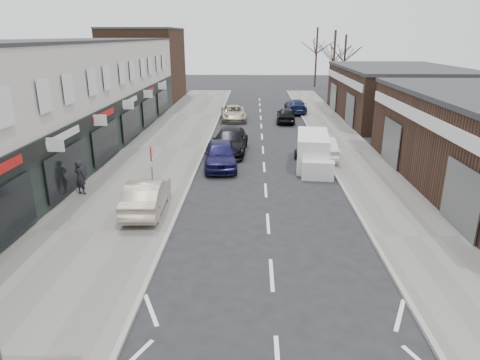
# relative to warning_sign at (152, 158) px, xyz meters

# --- Properties ---
(pavement_left) EXTENTS (5.50, 64.00, 0.12)m
(pavement_left) POSITION_rel_warning_sign_xyz_m (-1.59, 10.00, -2.14)
(pavement_left) COLOR slate
(pavement_left) RESTS_ON ground
(pavement_right) EXTENTS (3.50, 64.00, 0.12)m
(pavement_right) POSITION_rel_warning_sign_xyz_m (10.91, 10.00, -2.14)
(pavement_right) COLOR slate
(pavement_right) RESTS_ON ground
(shop_terrace_left) EXTENTS (8.00, 41.00, 7.10)m
(shop_terrace_left) POSITION_rel_warning_sign_xyz_m (-8.34, 7.50, 1.35)
(shop_terrace_left) COLOR beige
(shop_terrace_left) RESTS_ON ground
(brick_block_far) EXTENTS (8.00, 10.00, 8.00)m
(brick_block_far) POSITION_rel_warning_sign_xyz_m (-8.34, 33.00, 1.80)
(brick_block_far) COLOR #422A1C
(brick_block_far) RESTS_ON ground
(right_unit_far) EXTENTS (10.00, 16.00, 4.50)m
(right_unit_far) POSITION_rel_warning_sign_xyz_m (17.66, 22.00, 0.05)
(right_unit_far) COLOR #3A251A
(right_unit_far) RESTS_ON ground
(tree_far_a) EXTENTS (3.60, 3.60, 8.00)m
(tree_far_a) POSITION_rel_warning_sign_xyz_m (14.16, 36.00, -2.20)
(tree_far_a) COLOR #382D26
(tree_far_a) RESTS_ON ground
(tree_far_b) EXTENTS (3.60, 3.60, 7.50)m
(tree_far_b) POSITION_rel_warning_sign_xyz_m (16.66, 42.00, -2.20)
(tree_far_b) COLOR #382D26
(tree_far_b) RESTS_ON ground
(tree_far_c) EXTENTS (3.60, 3.60, 8.50)m
(tree_far_c) POSITION_rel_warning_sign_xyz_m (13.66, 48.00, -2.20)
(tree_far_c) COLOR #382D26
(tree_far_c) RESTS_ON ground
(warning_sign) EXTENTS (0.12, 0.80, 2.70)m
(warning_sign) POSITION_rel_warning_sign_xyz_m (0.00, 0.00, 0.00)
(warning_sign) COLOR slate
(warning_sign) RESTS_ON pavement_left
(white_van) EXTENTS (2.18, 5.15, 1.95)m
(white_van) POSITION_rel_warning_sign_xyz_m (7.99, 6.14, -1.28)
(white_van) COLOR white
(white_van) RESTS_ON ground
(sedan_on_pavement) EXTENTS (1.69, 4.35, 1.41)m
(sedan_on_pavement) POSITION_rel_warning_sign_xyz_m (-0.08, -1.08, -1.37)
(sedan_on_pavement) COLOR #AB9B89
(sedan_on_pavement) RESTS_ON pavement_left
(pedestrian) EXTENTS (0.72, 0.60, 1.67)m
(pedestrian) POSITION_rel_warning_sign_xyz_m (-3.74, 0.88, -1.25)
(pedestrian) COLOR black
(pedestrian) RESTS_ON pavement_left
(parked_car_left_a) EXTENTS (2.25, 4.75, 1.57)m
(parked_car_left_a) POSITION_rel_warning_sign_xyz_m (2.59, 5.88, -1.42)
(parked_car_left_a) COLOR #161441
(parked_car_left_a) RESTS_ON ground
(parked_car_left_b) EXTENTS (2.42, 5.44, 1.55)m
(parked_car_left_b) POSITION_rel_warning_sign_xyz_m (2.96, 9.24, -1.42)
(parked_car_left_b) COLOR black
(parked_car_left_b) RESTS_ON ground
(parked_car_left_c) EXTENTS (2.63, 4.89, 1.31)m
(parked_car_left_c) POSITION_rel_warning_sign_xyz_m (2.65, 20.63, -1.55)
(parked_car_left_c) COLOR #BAAE94
(parked_car_left_c) RESTS_ON ground
(parked_car_right_a) EXTENTS (1.73, 4.59, 1.50)m
(parked_car_right_a) POSITION_rel_warning_sign_xyz_m (8.66, 8.04, -1.45)
(parked_car_right_a) COLOR silver
(parked_car_right_a) RESTS_ON ground
(parked_car_right_b) EXTENTS (1.79, 4.03, 1.35)m
(parked_car_right_b) POSITION_rel_warning_sign_xyz_m (7.36, 19.70, -1.53)
(parked_car_right_b) COLOR black
(parked_car_right_b) RESTS_ON ground
(parked_car_right_c) EXTENTS (2.02, 4.73, 1.36)m
(parked_car_right_c) POSITION_rel_warning_sign_xyz_m (8.66, 24.72, -1.52)
(parked_car_right_c) COLOR #131B3B
(parked_car_right_c) RESTS_ON ground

